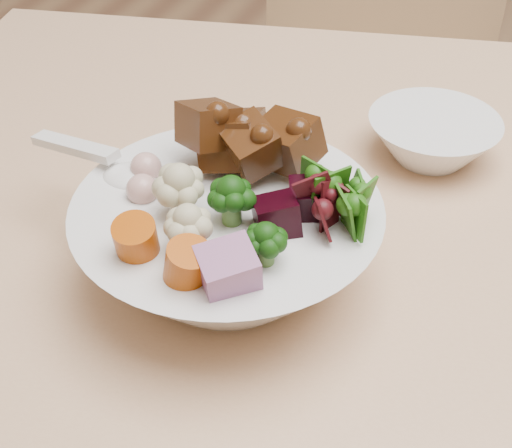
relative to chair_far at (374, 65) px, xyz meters
name	(u,v)px	position (x,y,z in m)	size (l,w,h in m)	color
chair_far	(374,65)	(0.00, 0.00, 0.00)	(0.50, 0.50, 0.95)	tan
food_bowl	(231,235)	(0.04, -0.78, 0.23)	(0.24, 0.24, 0.13)	white
soup_spoon	(116,170)	(-0.06, -0.77, 0.26)	(0.14, 0.06, 0.03)	white
side_bowl	(432,138)	(0.17, -0.55, 0.21)	(0.13, 0.13, 0.04)	white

